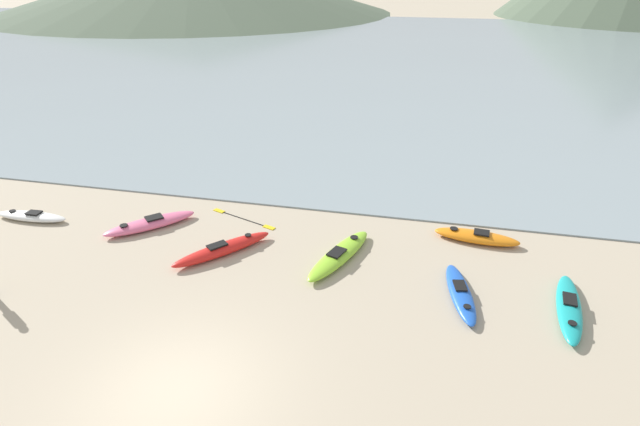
{
  "coord_description": "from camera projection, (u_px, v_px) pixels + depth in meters",
  "views": [
    {
      "loc": [
        4.77,
        -6.94,
        8.3
      ],
      "look_at": [
        1.41,
        7.99,
        0.5
      ],
      "focal_mm": 28.0,
      "sensor_mm": 36.0,
      "label": 1
    }
  ],
  "objects": [
    {
      "name": "moored_boat_0",
      "position": [
        230.0,
        20.0,
        68.48
      ],
      "size": [
        3.39,
        2.0,
        2.05
      ],
      "color": "navy",
      "rests_on": "bay_water"
    },
    {
      "name": "kayak_on_sand_2",
      "position": [
        339.0,
        255.0,
        15.38
      ],
      "size": [
        1.83,
        3.46,
        0.37
      ],
      "color": "#8CCC2D",
      "rests_on": "ground_plane"
    },
    {
      "name": "kayak_on_sand_1",
      "position": [
        32.0,
        216.0,
        17.74
      ],
      "size": [
        2.71,
        0.69,
        0.32
      ],
      "color": "white",
      "rests_on": "ground_plane"
    },
    {
      "name": "moored_boat_1",
      "position": [
        154.0,
        22.0,
        67.19
      ],
      "size": [
        4.23,
        4.08,
        1.26
      ],
      "color": "#B2B2B7",
      "rests_on": "bay_water"
    },
    {
      "name": "kayak_on_sand_4",
      "position": [
        477.0,
        237.0,
        16.37
      ],
      "size": [
        2.79,
        1.05,
        0.38
      ],
      "color": "orange",
      "rests_on": "ground_plane"
    },
    {
      "name": "bay_water",
      "position": [
        386.0,
        53.0,
        49.05
      ],
      "size": [
        160.0,
        70.0,
        0.06
      ],
      "primitive_type": "cube",
      "color": "gray",
      "rests_on": "ground_plane"
    },
    {
      "name": "kayak_on_sand_0",
      "position": [
        150.0,
        223.0,
        17.21
      ],
      "size": [
        2.74,
        2.77,
        0.38
      ],
      "color": "#E5668C",
      "rests_on": "ground_plane"
    },
    {
      "name": "loose_paddle",
      "position": [
        243.0,
        219.0,
        17.83
      ],
      "size": [
        2.67,
        1.14,
        0.03
      ],
      "color": "black",
      "rests_on": "ground_plane"
    },
    {
      "name": "kayak_on_sand_3",
      "position": [
        460.0,
        293.0,
        13.68
      ],
      "size": [
        1.07,
        2.87,
        0.31
      ],
      "color": "blue",
      "rests_on": "ground_plane"
    },
    {
      "name": "ground_plane",
      "position": [
        175.0,
        391.0,
        10.73
      ],
      "size": [
        400.0,
        400.0,
        0.0
      ],
      "primitive_type": "plane",
      "color": "tan"
    },
    {
      "name": "kayak_on_sand_6",
      "position": [
        569.0,
        308.0,
        13.08
      ],
      "size": [
        1.05,
        3.19,
        0.34
      ],
      "color": "teal",
      "rests_on": "ground_plane"
    },
    {
      "name": "kayak_on_sand_5",
      "position": [
        223.0,
        249.0,
        15.67
      ],
      "size": [
        2.62,
        2.98,
        0.4
      ],
      "color": "red",
      "rests_on": "ground_plane"
    }
  ]
}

